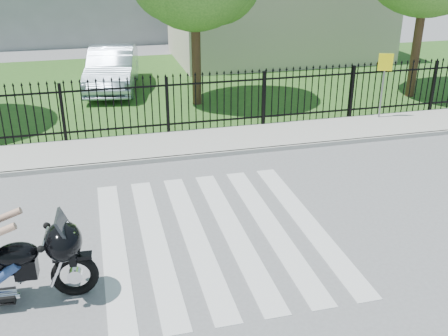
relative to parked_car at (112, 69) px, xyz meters
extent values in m
plane|color=slate|center=(1.30, -11.78, -0.83)|extent=(120.00, 120.00, 0.00)
cube|color=#ADAAA3|center=(1.30, -6.78, -0.77)|extent=(40.00, 2.00, 0.12)
cube|color=#ADAAA3|center=(1.30, -7.78, -0.77)|extent=(40.00, 0.12, 0.12)
cube|color=#29541C|center=(1.30, 0.22, -0.82)|extent=(40.00, 12.00, 0.02)
cube|color=black|center=(1.30, -5.78, -0.48)|extent=(26.00, 0.04, 0.05)
cube|color=black|center=(1.30, -5.78, 0.72)|extent=(26.00, 0.04, 0.05)
cylinder|color=#382316|center=(2.80, -2.78, 1.25)|extent=(0.32, 0.32, 4.16)
cylinder|color=#382316|center=(10.80, -3.78, 1.57)|extent=(0.32, 0.32, 4.80)
cube|color=#B8B099|center=(8.30, 4.22, 0.92)|extent=(10.00, 6.00, 3.50)
torus|color=black|center=(-1.38, -13.12, -0.46)|extent=(0.79, 0.20, 0.78)
ellipsoid|color=black|center=(-2.23, -13.06, 0.05)|extent=(0.73, 0.50, 0.37)
cube|color=silver|center=(-2.51, -13.05, -0.41)|extent=(0.47, 0.37, 0.34)
ellipsoid|color=black|center=(-1.49, -13.11, 0.21)|extent=(0.66, 0.85, 0.61)
imported|color=#A0B3C9|center=(0.00, 0.00, 0.00)|extent=(2.46, 5.15, 1.63)
cylinder|color=slate|center=(8.20, -6.08, 0.28)|extent=(0.05, 0.05, 1.99)
cube|color=#FFF00D|center=(8.20, -6.10, 1.09)|extent=(0.44, 0.18, 0.54)
camera|label=1|loc=(-0.77, -20.72, 4.64)|focal=42.00mm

